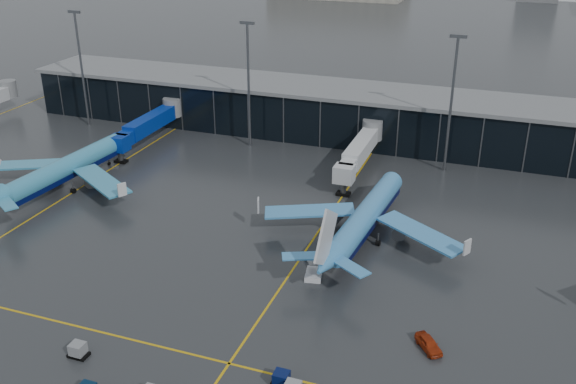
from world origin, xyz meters
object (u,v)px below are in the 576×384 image
(mobile_airstair, at_px, (314,272))
(airliner_klm_near, at_px, (367,202))
(airliner_arkefly, at_px, (65,156))
(service_van_red, at_px, (429,344))

(mobile_airstair, bearing_deg, airliner_klm_near, 63.89)
(airliner_arkefly, bearing_deg, service_van_red, -15.29)
(airliner_klm_near, bearing_deg, service_van_red, -56.51)
(airliner_klm_near, xyz_separation_m, mobile_airstair, (-3.83, -13.69, -4.99))
(airliner_arkefly, relative_size, mobile_airstair, 10.73)
(airliner_klm_near, relative_size, service_van_red, 8.84)
(airliner_klm_near, distance_m, service_van_red, 27.72)
(mobile_airstair, bearing_deg, airliner_arkefly, 153.98)
(service_van_red, bearing_deg, airliner_klm_near, 80.79)
(mobile_airstair, height_order, service_van_red, mobile_airstair)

